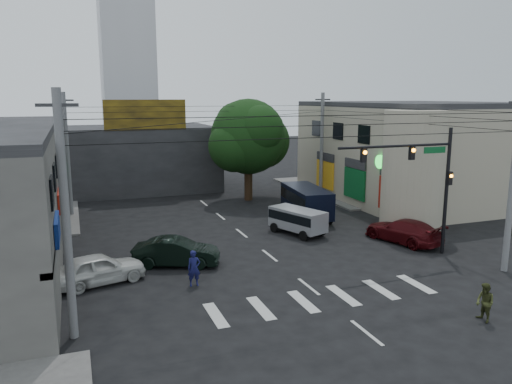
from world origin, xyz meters
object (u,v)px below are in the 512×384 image
pedestrian_olive (485,303)px  utility_pole_far_left (67,155)px  white_compact (99,269)px  dark_sedan (176,252)px  traffic_officer (194,268)px  traffic_gantry (423,172)px  navy_van (306,203)px  street_tree (248,137)px  utility_pole_far_right (322,146)px  silver_minivan (298,222)px  maroon_sedan (403,231)px  utility_pole_near_left (66,218)px

pedestrian_olive → utility_pole_far_left: bearing=-145.0°
white_compact → pedestrian_olive: size_ratio=2.96×
utility_pole_far_left → dark_sedan: size_ratio=1.91×
dark_sedan → pedestrian_olive: size_ratio=3.01×
dark_sedan → traffic_officer: size_ratio=2.79×
traffic_gantry → pedestrian_olive: traffic_gantry is taller
navy_van → street_tree: bearing=19.4°
utility_pole_far_right → white_compact: utility_pole_far_right is taller
street_tree → traffic_officer: 20.64m
silver_minivan → navy_van: 4.51m
pedestrian_olive → utility_pole_far_right: bearing=170.5°
maroon_sedan → silver_minivan: bearing=-52.0°
street_tree → pedestrian_olive: (0.95, -25.78, -4.67)m
utility_pole_near_left → maroon_sedan: (19.22, 6.10, -3.87)m
utility_pole_far_right → traffic_officer: 23.32m
silver_minivan → traffic_officer: 10.65m
utility_pole_near_left → pedestrian_olive: (15.45, -4.28, -3.80)m
street_tree → dark_sedan: (-9.29, -14.83, -4.72)m
utility_pole_near_left → utility_pole_far_left: same height
utility_pole_far_right → dark_sedan: 21.34m
traffic_gantry → white_compact: traffic_gantry is taller
white_compact → navy_van: size_ratio=0.80×
utility_pole_near_left → dark_sedan: 9.30m
silver_minivan → traffic_gantry: bearing=-166.9°
traffic_gantry → traffic_officer: 13.48m
navy_van → pedestrian_olive: (-0.88, -18.09, -0.35)m
traffic_gantry → utility_pole_far_left: 25.00m
utility_pole_far_right → pedestrian_olive: utility_pole_far_right is taller
street_tree → traffic_gantry: bearing=-78.0°
navy_van → traffic_gantry: bearing=-163.0°
utility_pole_near_left → navy_van: 21.66m
utility_pole_far_left → utility_pole_near_left: bearing=-90.0°
utility_pole_far_left → navy_van: (16.33, -6.68, -3.46)m
utility_pole_far_right → pedestrian_olive: (-5.55, -24.78, -3.80)m
street_tree → silver_minivan: 12.38m
utility_pole_far_left → dark_sedan: (5.21, -13.83, -3.85)m
street_tree → dark_sedan: 18.13m
navy_van → traffic_officer: navy_van is taller
utility_pole_near_left → white_compact: size_ratio=1.95×
utility_pole_near_left → dark_sedan: bearing=52.0°
street_tree → pedestrian_olive: street_tree is taller
utility_pole_far_right → utility_pole_far_left: bearing=180.0°
dark_sedan → silver_minivan: size_ratio=1.14×
utility_pole_far_right → white_compact: bearing=-142.6°
street_tree → dark_sedan: bearing=-122.1°
navy_van → white_compact: bearing=125.2°
utility_pole_far_left → navy_van: 17.98m
maroon_sedan → silver_minivan: size_ratio=1.29×
maroon_sedan → navy_van: size_ratio=0.92×
utility_pole_far_left → silver_minivan: utility_pole_far_left is taller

